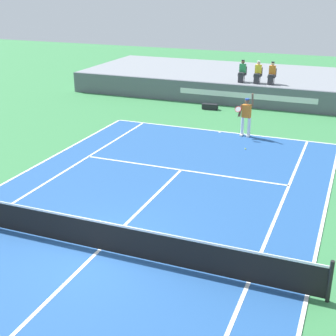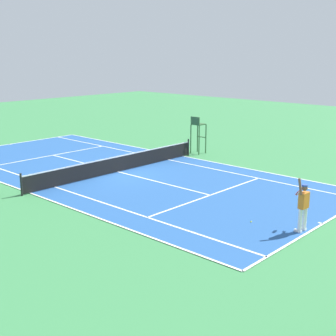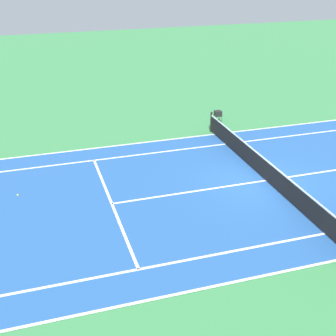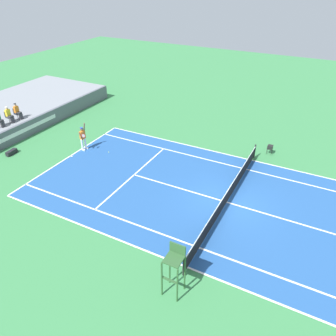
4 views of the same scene
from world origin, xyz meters
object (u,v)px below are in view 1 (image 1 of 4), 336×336
Objects in this scene: spectator_seated_1 at (258,72)px; spectator_seated_2 at (272,73)px; tennis_player at (246,116)px; equipment_bag at (210,107)px; tennis_ball at (245,149)px; spectator_seated_0 at (242,71)px.

spectator_seated_2 is at bearing 0.00° from spectator_seated_1.
equipment_bag is (-3.03, 4.27, -0.83)m from tennis_player.
spectator_seated_2 is at bearing 90.57° from tennis_player.
spectator_seated_2 is 0.61× the size of tennis_player.
tennis_player reaches higher than tennis_ball.
spectator_seated_0 is at bearing 61.05° from equipment_bag.
tennis_player is 2.26× the size of equipment_bag.
spectator_seated_2 is 8.59m from tennis_ball.
tennis_ball is at bearing -86.35° from spectator_seated_2.
equipment_bag reaches higher than tennis_ball.
tennis_player is 30.63× the size of tennis_ball.
spectator_seated_2 reaches higher than tennis_ball.
equipment_bag is at bearing 125.43° from tennis_player.
spectator_seated_1 is at bearing 99.14° from tennis_ball.
spectator_seated_2 is 4.09m from equipment_bag.
spectator_seated_1 is at bearing 0.00° from spectator_seated_0.
tennis_player is (1.80, -6.49, -0.88)m from spectator_seated_0.
spectator_seated_1 and spectator_seated_2 have the same top height.
spectator_seated_1 is at bearing 97.70° from tennis_player.
tennis_player is 5.30m from equipment_bag.
spectator_seated_1 is 3.54m from equipment_bag.
spectator_seated_1 is 18.60× the size of tennis_ball.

